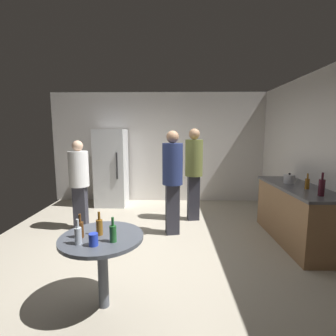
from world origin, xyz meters
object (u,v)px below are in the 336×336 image
Objects in this scene: kettle at (289,179)px; beer_bottle_amber at (99,227)px; wine_bottle_on_counter at (322,187)px; plastic_cup_blue at (93,240)px; refrigerator at (111,168)px; foreground_table at (102,246)px; person_in_white_shirt at (79,178)px; beer_bottle_clear at (78,235)px; beer_bottle_green at (113,233)px; beer_bottle_brown at (80,229)px; person_in_olive_shirt at (194,167)px; person_in_navy_shirt at (173,174)px; beer_bottle_on_counter at (307,183)px.

beer_bottle_amber is at bearing -147.06° from kettle.
wine_bottle_on_counter is 2.87m from plastic_cup_blue.
refrigerator reaches higher than foreground_table.
plastic_cup_blue is 2.40m from person_in_white_shirt.
beer_bottle_green is at bearing 9.98° from beer_bottle_clear.
foreground_table is 0.27m from beer_bottle_brown.
refrigerator is 3.73m from beer_bottle_green.
beer_bottle_green reaches higher than plastic_cup_blue.
beer_bottle_green is (0.33, -0.08, 0.00)m from beer_bottle_brown.
kettle is at bearing 34.64° from beer_bottle_clear.
person_in_olive_shirt is at bearing 67.58° from plastic_cup_blue.
wine_bottle_on_counter is at bearing 55.32° from person_in_navy_shirt.
beer_bottle_brown is at bearing -147.62° from kettle.
person_in_white_shirt is 1.66m from person_in_navy_shirt.
person_in_olive_shirt is at bearing 138.96° from person_in_navy_shirt.
wine_bottle_on_counter is at bearing -37.34° from refrigerator.
person_in_olive_shirt is at bearing 152.45° from kettle.
beer_bottle_brown is 2.05m from person_in_navy_shirt.
beer_bottle_brown is 2.09× the size of plastic_cup_blue.
beer_bottle_on_counter is (0.04, 0.41, -0.03)m from wine_bottle_on_counter.
beer_bottle_clear is at bearing -158.49° from wine_bottle_on_counter.
beer_bottle_amber is at bearing 25.34° from person_in_white_shirt.
refrigerator is 3.79m from kettle.
beer_bottle_green is at bearing -41.85° from beer_bottle_amber.
beer_bottle_clear is 0.14× the size of person_in_white_shirt.
person_in_white_shirt is at bearing 169.61° from beer_bottle_on_counter.
wine_bottle_on_counter is 1.35× the size of beer_bottle_amber.
beer_bottle_brown is at bearing -80.82° from refrigerator.
person_in_white_shirt is at bearing -106.99° from person_in_navy_shirt.
beer_bottle_on_counter is 1.00× the size of beer_bottle_green.
beer_bottle_amber reaches higher than foreground_table.
person_in_white_shirt is at bearing 117.53° from beer_bottle_green.
wine_bottle_on_counter is (0.03, -0.80, 0.05)m from kettle.
beer_bottle_clear is 2.31m from person_in_white_shirt.
person_in_olive_shirt is (1.86, -1.00, 0.16)m from refrigerator.
refrigerator reaches higher than kettle.
person_in_white_shirt is at bearing 175.64° from kettle.
refrigerator is 16.36× the size of plastic_cup_blue.
wine_bottle_on_counter is 2.81m from foreground_table.
person_in_white_shirt is (-0.77, 2.03, 0.11)m from beer_bottle_brown.
foreground_table is 0.27m from beer_bottle_green.
refrigerator is 4.26m from wine_bottle_on_counter.
beer_bottle_on_counter reaches higher than kettle.
refrigerator is 5.81× the size of wine_bottle_on_counter.
plastic_cup_blue is (-0.01, -0.20, 0.16)m from foreground_table.
beer_bottle_clear is (-0.13, -0.20, 0.00)m from beer_bottle_amber.
person_in_olive_shirt is (1.29, 2.54, 0.24)m from beer_bottle_brown.
beer_bottle_on_counter is at bearing 84.50° from wine_bottle_on_counter.
kettle is 0.40m from beer_bottle_on_counter.
refrigerator is at bearing 147.60° from beer_bottle_on_counter.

